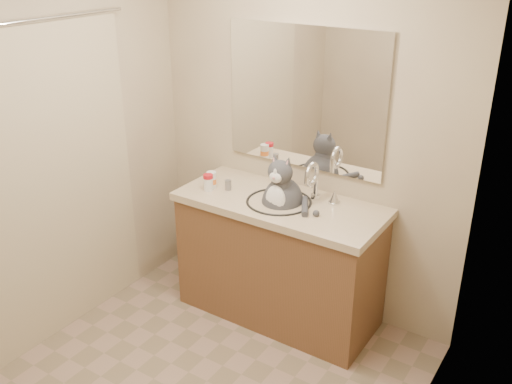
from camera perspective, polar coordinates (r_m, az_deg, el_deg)
room at (r=2.75m, az=-7.80°, el=-1.33°), size 2.22×2.52×2.42m
vanity at (r=3.79m, az=2.36°, el=-6.46°), size 1.34×0.59×1.12m
mirror at (r=3.62m, az=4.86°, el=9.29°), size 1.10×0.02×0.90m
shower_curtain at (r=3.60m, az=-19.43°, el=0.79°), size 0.02×1.30×1.93m
cat at (r=3.59m, az=2.62°, el=-0.84°), size 0.39×0.30×0.52m
pill_bottle_redcap at (r=3.74m, az=-4.79°, el=0.98°), size 0.07×0.07×0.11m
pill_bottle_orange at (r=3.79m, az=-4.46°, el=1.21°), size 0.07×0.07×0.11m
grey_canister at (r=3.75m, az=-2.81°, el=0.70°), size 0.05×0.05×0.07m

